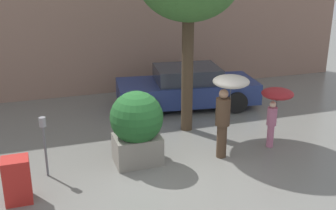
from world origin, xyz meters
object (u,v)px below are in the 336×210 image
(newspaper_box, at_px, (17,180))
(planter_box, at_px, (137,125))
(person_adult, at_px, (227,98))
(person_child, at_px, (276,101))
(parked_car_near, at_px, (187,88))
(parking_meter, at_px, (44,135))

(newspaper_box, bearing_deg, planter_box, 18.59)
(planter_box, bearing_deg, person_adult, -10.30)
(person_child, bearing_deg, parked_car_near, 100.22)
(person_child, xyz_separation_m, parking_meter, (-5.39, 0.20, -0.23))
(parked_car_near, bearing_deg, planter_box, 150.73)
(planter_box, xyz_separation_m, person_adult, (2.02, -0.37, 0.54))
(parked_car_near, distance_m, parking_meter, 5.55)
(person_child, relative_size, parked_car_near, 0.33)
(newspaper_box, bearing_deg, parked_car_near, 39.64)
(parked_car_near, bearing_deg, newspaper_box, 137.08)
(parking_meter, bearing_deg, person_adult, -5.30)
(parked_car_near, distance_m, newspaper_box, 6.53)
(planter_box, xyz_separation_m, parked_car_near, (2.46, 3.30, -0.31))
(person_child, distance_m, parking_meter, 5.40)
(planter_box, height_order, newspaper_box, planter_box)
(person_adult, distance_m, parked_car_near, 3.79)
(person_adult, height_order, person_child, person_adult)
(planter_box, bearing_deg, newspaper_box, -161.41)
(parking_meter, relative_size, newspaper_box, 1.49)
(person_adult, relative_size, person_child, 1.33)
(person_adult, bearing_deg, person_child, 25.36)
(newspaper_box, bearing_deg, person_adult, 6.18)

